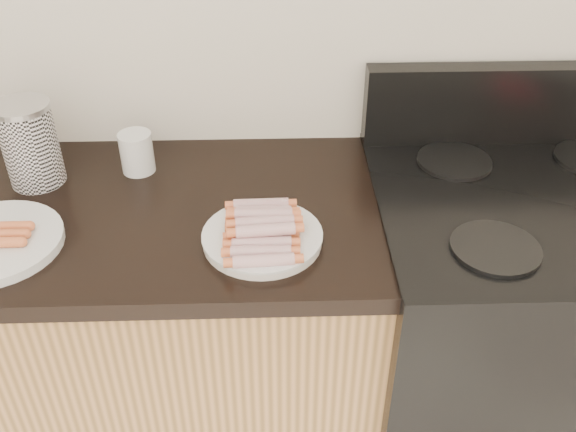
{
  "coord_description": "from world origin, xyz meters",
  "views": [
    {
      "loc": [
        0.16,
        0.52,
        1.71
      ],
      "look_at": [
        0.2,
        1.62,
        0.92
      ],
      "focal_mm": 40.0,
      "sensor_mm": 36.0,
      "label": 1
    }
  ],
  "objects_px": {
    "stove": "(507,343)",
    "mug": "(137,152)",
    "canister": "(30,144)",
    "main_plate": "(262,239)"
  },
  "relations": [
    {
      "from": "main_plate",
      "to": "stove",
      "type": "bearing_deg",
      "value": 10.28
    },
    {
      "from": "mug",
      "to": "stove",
      "type": "bearing_deg",
      "value": -10.74
    },
    {
      "from": "stove",
      "to": "mug",
      "type": "bearing_deg",
      "value": 169.26
    },
    {
      "from": "stove",
      "to": "canister",
      "type": "distance_m",
      "value": 1.29
    },
    {
      "from": "stove",
      "to": "mug",
      "type": "xyz_separation_m",
      "value": [
        -0.93,
        0.18,
        0.49
      ]
    },
    {
      "from": "canister",
      "to": "stove",
      "type": "bearing_deg",
      "value": -6.69
    },
    {
      "from": "canister",
      "to": "mug",
      "type": "distance_m",
      "value": 0.24
    },
    {
      "from": "canister",
      "to": "mug",
      "type": "relative_size",
      "value": 2.02
    },
    {
      "from": "main_plate",
      "to": "mug",
      "type": "distance_m",
      "value": 0.42
    },
    {
      "from": "stove",
      "to": "canister",
      "type": "height_order",
      "value": "canister"
    }
  ]
}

